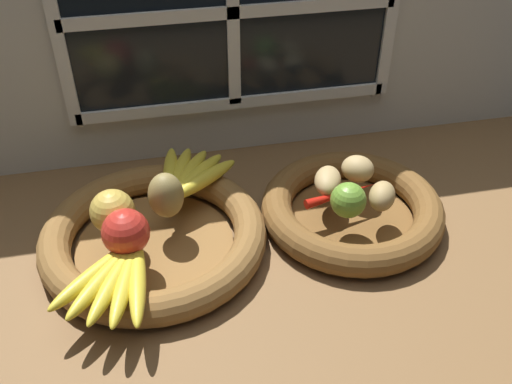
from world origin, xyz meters
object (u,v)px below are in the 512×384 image
object	(u,v)px
fruit_bowl_left	(154,237)
apple_golden_left	(112,211)
pear_brown	(166,195)
potato_back	(358,169)
banana_bunch_back	(187,176)
potato_small	(382,196)
chili_pepper	(342,194)
banana_bunch_front	(116,278)
lime_near	(348,200)
apple_red_front	(126,232)
potato_oblong	(328,181)
fruit_bowl_right	(352,210)

from	to	relation	value
fruit_bowl_left	apple_golden_left	world-z (taller)	apple_golden_left
pear_brown	potato_back	size ratio (longest dim) A/B	1.37
banana_bunch_back	potato_small	bearing A→B (deg)	-23.92
potato_back	chili_pepper	xyz separation A→B (cm)	(-4.58, -4.84, -1.54)
fruit_bowl_left	potato_small	bearing A→B (deg)	-5.20
banana_bunch_front	potato_small	bearing A→B (deg)	11.30
banana_bunch_front	lime_near	bearing A→B (deg)	12.05
apple_red_front	banana_bunch_back	bearing A→B (deg)	55.41
apple_golden_left	chili_pepper	bearing A→B (deg)	-0.26
banana_bunch_front	lime_near	xyz separation A→B (cm)	(39.40, 8.41, 1.81)
potato_oblong	chili_pepper	size ratio (longest dim) A/B	0.52
banana_bunch_front	potato_oblong	distance (cm)	41.46
fruit_bowl_right	lime_near	world-z (taller)	lime_near
potato_back	potato_oblong	size ratio (longest dim) A/B	0.79
fruit_bowl_left	potato_back	xyz separation A→B (cm)	(38.50, 4.99, 5.44)
banana_bunch_back	lime_near	distance (cm)	30.18
banana_bunch_front	potato_small	world-z (taller)	potato_small
fruit_bowl_right	pear_brown	bearing A→B (deg)	176.49
pear_brown	fruit_bowl_right	bearing A→B (deg)	-3.51
banana_bunch_front	lime_near	distance (cm)	40.33
fruit_bowl_left	lime_near	size ratio (longest dim) A/B	6.32
fruit_bowl_left	apple_golden_left	bearing A→B (deg)	176.90
potato_back	potato_oblong	xyz separation A→B (cm)	(-6.34, -1.81, -0.44)
banana_bunch_front	fruit_bowl_right	bearing A→B (deg)	16.83
potato_small	lime_near	size ratio (longest dim) A/B	1.05
apple_red_front	fruit_bowl_left	bearing A→B (deg)	54.36
potato_oblong	chili_pepper	distance (cm)	3.68
apple_red_front	potato_oblong	xyz separation A→B (cm)	(36.24, 8.87, -1.82)
pear_brown	chili_pepper	distance (cm)	31.23
fruit_bowl_left	banana_bunch_back	xyz separation A→B (cm)	(7.30, 10.82, 4.38)
banana_bunch_front	banana_bunch_back	world-z (taller)	banana_bunch_back
pear_brown	banana_bunch_front	size ratio (longest dim) A/B	0.43
potato_small	chili_pepper	xyz separation A→B (cm)	(-5.94, 3.77, -1.46)
potato_oblong	fruit_bowl_left	bearing A→B (deg)	-174.37
banana_bunch_front	chili_pepper	bearing A→B (deg)	17.93
pear_brown	potato_oblong	distance (cm)	29.33
apple_golden_left	banana_bunch_front	bearing A→B (deg)	-90.06
fruit_bowl_left	chili_pepper	xyz separation A→B (cm)	(33.93, 0.15, 3.89)
apple_golden_left	banana_bunch_front	size ratio (longest dim) A/B	0.39
banana_bunch_front	potato_oblong	world-z (taller)	potato_oblong
fruit_bowl_right	apple_golden_left	xyz separation A→B (cm)	(-42.32, 0.33, 6.71)
banana_bunch_back	lime_near	bearing A→B (deg)	-30.32
fruit_bowl_left	fruit_bowl_right	distance (cm)	36.24
apple_red_front	banana_bunch_back	distance (cm)	20.20
potato_back	apple_red_front	bearing A→B (deg)	-165.92
fruit_bowl_left	fruit_bowl_right	bearing A→B (deg)	-0.00
fruit_bowl_right	apple_red_front	xyz separation A→B (cm)	(-40.32, -5.69, 6.81)
potato_small	banana_bunch_front	bearing A→B (deg)	-168.70
apple_red_front	potato_oblong	distance (cm)	37.36
pear_brown	banana_bunch_back	xyz separation A→B (cm)	(4.37, 8.77, -2.81)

